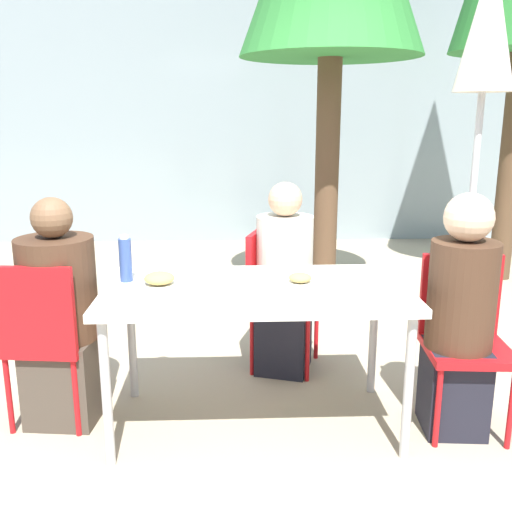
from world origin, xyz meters
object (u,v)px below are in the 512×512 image
object	(u,v)px
person_left	(61,320)
salad_bowl	(272,297)
chair_left	(45,332)
bottle	(125,259)
closed_umbrella	(486,48)
chair_far	(273,288)
person_far	(284,285)
chair_right	(464,329)
person_right	(460,321)
drinking_cup	(152,262)

from	to	relation	value
person_left	salad_bowl	bearing A→B (deg)	-14.08
chair_left	salad_bowl	distance (m)	1.18
person_left	salad_bowl	distance (m)	1.14
bottle	salad_bowl	size ratio (longest dim) A/B	1.51
person_left	closed_umbrella	distance (m)	2.88
chair_left	salad_bowl	bearing A→B (deg)	-9.58
chair_far	person_far	size ratio (longest dim) A/B	0.74
closed_umbrella	person_far	bearing A→B (deg)	-168.58
person_left	chair_right	size ratio (longest dim) A/B	1.34
chair_right	person_far	size ratio (longest dim) A/B	0.74
salad_bowl	person_far	bearing A→B (deg)	81.40
closed_umbrella	bottle	distance (m)	2.45
person_left	person_right	size ratio (longest dim) A/B	0.97
chair_left	chair_right	xyz separation A→B (m)	(2.08, -0.04, 0.00)
salad_bowl	drinking_cup	bearing A→B (deg)	135.49
person_left	chair_right	bearing A→B (deg)	2.91
person_far	drinking_cup	xyz separation A→B (m)	(-0.74, -0.33, 0.23)
drinking_cup	chair_far	bearing A→B (deg)	30.56
chair_right	salad_bowl	size ratio (longest dim) A/B	5.57
salad_bowl	person_left	bearing A→B (deg)	159.69
chair_left	chair_right	bearing A→B (deg)	5.04
person_right	chair_far	xyz separation A→B (m)	(-0.85, 0.80, -0.07)
chair_left	bottle	world-z (taller)	bottle
person_far	drinking_cup	bearing A→B (deg)	-48.91
person_left	bottle	size ratio (longest dim) A/B	4.97
chair_left	closed_umbrella	distance (m)	2.96
person_far	drinking_cup	distance (m)	0.84
chair_right	chair_far	size ratio (longest dim) A/B	1.00
chair_left	person_right	world-z (taller)	person_right
person_left	drinking_cup	world-z (taller)	person_left
chair_left	chair_far	xyz separation A→B (m)	(1.18, 0.68, 0.00)
chair_far	drinking_cup	distance (m)	0.83
chair_far	salad_bowl	bearing A→B (deg)	12.69
person_far	drinking_cup	world-z (taller)	person_far
chair_far	closed_umbrella	world-z (taller)	closed_umbrella
chair_left	person_left	distance (m)	0.10
person_right	closed_umbrella	bearing A→B (deg)	-108.69
drinking_cup	bottle	bearing A→B (deg)	-116.87
closed_umbrella	drinking_cup	distance (m)	2.34
bottle	chair_left	bearing A→B (deg)	-168.92
bottle	drinking_cup	distance (m)	0.23
chair_right	chair_far	world-z (taller)	same
chair_left	drinking_cup	size ratio (longest dim) A/B	9.70
person_left	person_right	xyz separation A→B (m)	(1.97, -0.19, 0.04)
chair_far	drinking_cup	bearing A→B (deg)	-42.31
chair_left	person_far	bearing A→B (deg)	32.29
person_left	chair_far	xyz separation A→B (m)	(1.12, 0.60, -0.03)
person_far	person_left	bearing A→B (deg)	-48.62
chair_far	person_far	bearing A→B (deg)	58.06
bottle	drinking_cup	xyz separation A→B (m)	(0.10, 0.20, -0.07)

